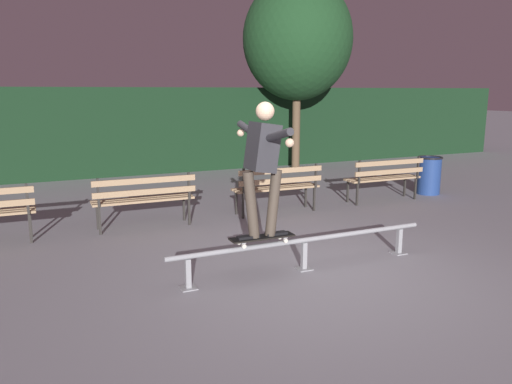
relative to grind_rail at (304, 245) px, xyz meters
The scene contains 10 objects.
ground_plane 0.39m from the grind_rail, 90.00° to the right, with size 90.00×90.00×0.00m, color gray.
hedge_backdrop 8.48m from the grind_rail, 90.00° to the left, with size 24.00×1.20×2.26m, color black.
grind_rail is the anchor object (origin of this frame).
skateboard 0.59m from the grind_rail, behind, with size 0.78×0.21×0.09m.
skateboarder 1.24m from the grind_rail, behind, with size 0.62×1.41×1.56m.
park_bench_left_center 3.01m from the grind_rail, 117.33° to the left, with size 1.61×0.44×0.88m.
park_bench_right_center 2.86m from the grind_rail, 69.50° to the left, with size 1.61×0.44×0.88m.
park_bench_rightmost 4.31m from the grind_rail, 38.34° to the left, with size 1.61×0.44×0.88m.
tree_far_right 8.67m from the grind_rail, 61.75° to the left, with size 2.95×2.95×5.15m.
trash_can 5.56m from the grind_rail, 31.55° to the left, with size 0.52×0.52×0.80m.
Camera 1 is at (-2.95, -4.81, 2.16)m, focal length 34.84 mm.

